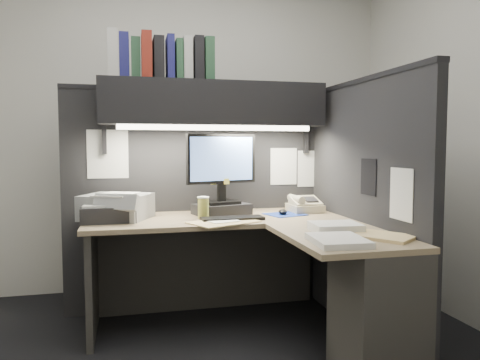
% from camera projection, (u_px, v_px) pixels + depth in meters
% --- Properties ---
extents(wall_back, '(3.50, 0.04, 2.70)m').
position_uv_depth(wall_back, '(183.00, 129.00, 3.98)').
color(wall_back, silver).
rests_on(wall_back, floor).
extents(wall_front, '(3.50, 0.04, 2.70)m').
position_uv_depth(wall_front, '(338.00, 84.00, 1.08)').
color(wall_front, silver).
rests_on(wall_front, floor).
extents(partition_back, '(1.90, 0.06, 1.60)m').
position_uv_depth(partition_back, '(197.00, 201.00, 3.48)').
color(partition_back, black).
rests_on(partition_back, floor).
extents(partition_right, '(0.06, 1.50, 1.60)m').
position_uv_depth(partition_right, '(362.00, 210.00, 2.98)').
color(partition_right, black).
rests_on(partition_right, floor).
extents(desk, '(1.70, 1.53, 0.73)m').
position_uv_depth(desk, '(289.00, 279.00, 2.70)').
color(desk, '#8C7D59').
rests_on(desk, floor).
extents(overhead_shelf, '(1.55, 0.34, 0.30)m').
position_uv_depth(overhead_shelf, '(213.00, 104.00, 3.28)').
color(overhead_shelf, black).
rests_on(overhead_shelf, partition_back).
extents(task_light_tube, '(1.32, 0.04, 0.04)m').
position_uv_depth(task_light_tube, '(217.00, 128.00, 3.15)').
color(task_light_tube, white).
rests_on(task_light_tube, overhead_shelf).
extents(monitor, '(0.51, 0.32, 0.56)m').
position_uv_depth(monitor, '(222.00, 183.00, 3.25)').
color(monitor, black).
rests_on(monitor, desk).
extents(keyboard, '(0.41, 0.15, 0.02)m').
position_uv_depth(keyboard, '(232.00, 219.00, 3.01)').
color(keyboard, black).
rests_on(keyboard, desk).
extents(mousepad, '(0.30, 0.28, 0.00)m').
position_uv_depth(mousepad, '(285.00, 214.00, 3.25)').
color(mousepad, navy).
rests_on(mousepad, desk).
extents(mouse, '(0.09, 0.11, 0.04)m').
position_uv_depth(mouse, '(283.00, 212.00, 3.23)').
color(mouse, black).
rests_on(mouse, mousepad).
extents(telephone, '(0.23, 0.24, 0.09)m').
position_uv_depth(telephone, '(305.00, 206.00, 3.38)').
color(telephone, '#BDB391').
rests_on(telephone, desk).
extents(coffee_cup, '(0.09, 0.09, 0.14)m').
position_uv_depth(coffee_cup, '(203.00, 208.00, 3.07)').
color(coffee_cup, '#AD9F45').
rests_on(coffee_cup, desk).
extents(printer, '(0.51, 0.48, 0.16)m').
position_uv_depth(printer, '(117.00, 207.00, 3.06)').
color(printer, '#919497').
rests_on(printer, desk).
extents(notebook_stack, '(0.34, 0.28, 0.10)m').
position_uv_depth(notebook_stack, '(109.00, 213.00, 2.96)').
color(notebook_stack, black).
rests_on(notebook_stack, desk).
extents(open_folder, '(0.48, 0.41, 0.01)m').
position_uv_depth(open_folder, '(224.00, 222.00, 2.91)').
color(open_folder, '#D4B677').
rests_on(open_folder, desk).
extents(paper_stack_a, '(0.28, 0.24, 0.05)m').
position_uv_depth(paper_stack_a, '(336.00, 227.00, 2.59)').
color(paper_stack_a, white).
rests_on(paper_stack_a, desk).
extents(paper_stack_b, '(0.27, 0.33, 0.03)m').
position_uv_depth(paper_stack_b, '(338.00, 240.00, 2.29)').
color(paper_stack_b, white).
rests_on(paper_stack_b, desk).
extents(manila_stack, '(0.35, 0.37, 0.02)m').
position_uv_depth(manila_stack, '(384.00, 236.00, 2.43)').
color(manila_stack, '#D4B677').
rests_on(manila_stack, desk).
extents(binder_row, '(0.70, 0.25, 0.31)m').
position_uv_depth(binder_row, '(161.00, 59.00, 3.16)').
color(binder_row, beige).
rests_on(binder_row, overhead_shelf).
extents(pinned_papers, '(1.76, 1.31, 0.51)m').
position_uv_depth(pinned_papers, '(261.00, 168.00, 3.20)').
color(pinned_papers, white).
rests_on(pinned_papers, partition_back).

